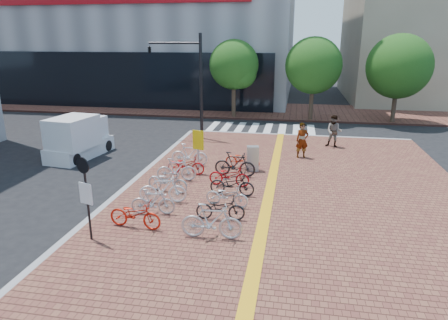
% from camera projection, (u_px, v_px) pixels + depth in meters
% --- Properties ---
extents(ground, '(120.00, 120.00, 0.00)m').
position_uv_depth(ground, '(213.00, 208.00, 15.10)').
color(ground, black).
rests_on(ground, ground).
extents(sidewalk, '(14.00, 34.00, 0.15)m').
position_uv_depth(sidewalk, '(291.00, 294.00, 9.86)').
color(sidewalk, brown).
rests_on(sidewalk, ground).
extents(tactile_strip, '(0.40, 34.00, 0.01)m').
position_uv_depth(tactile_strip, '(251.00, 287.00, 10.01)').
color(tactile_strip, gold).
rests_on(tactile_strip, sidewalk).
extents(kerb_west, '(0.25, 34.00, 0.15)m').
position_uv_depth(kerb_west, '(36.00, 267.00, 11.06)').
color(kerb_west, gray).
rests_on(kerb_west, ground).
extents(kerb_north, '(14.00, 0.25, 0.15)m').
position_uv_depth(kerb_north, '(296.00, 136.00, 25.85)').
color(kerb_north, gray).
rests_on(kerb_north, ground).
extents(far_sidewalk, '(70.00, 8.00, 0.15)m').
position_uv_depth(far_sidewalk, '(262.00, 111.00, 34.84)').
color(far_sidewalk, brown).
rests_on(far_sidewalk, ground).
extents(crosswalk, '(7.50, 4.00, 0.01)m').
position_uv_depth(crosswalk, '(261.00, 129.00, 28.18)').
color(crosswalk, silver).
rests_on(crosswalk, ground).
extents(street_trees, '(16.20, 4.60, 6.35)m').
position_uv_depth(street_trees, '(328.00, 67.00, 29.46)').
color(street_trees, '#38281E').
rests_on(street_trees, far_sidewalk).
extents(bike_0, '(1.86, 0.79, 0.95)m').
position_uv_depth(bike_0, '(135.00, 214.00, 13.05)').
color(bike_0, red).
rests_on(bike_0, sidewalk).
extents(bike_1, '(1.62, 0.64, 0.95)m').
position_uv_depth(bike_1, '(153.00, 202.00, 14.06)').
color(bike_1, '#B0B0B5').
rests_on(bike_1, sidewalk).
extents(bike_2, '(1.86, 0.83, 1.08)m').
position_uv_depth(bike_2, '(163.00, 189.00, 15.03)').
color(bike_2, white).
rests_on(bike_2, sidewalk).
extents(bike_3, '(1.81, 0.85, 0.92)m').
position_uv_depth(bike_3, '(168.00, 181.00, 16.16)').
color(bike_3, '#A8A8AC').
rests_on(bike_3, sidewalk).
extents(bike_4, '(1.79, 0.83, 1.03)m').
position_uv_depth(bike_4, '(176.00, 170.00, 17.35)').
color(bike_4, silver).
rests_on(bike_4, sidewalk).
extents(bike_5, '(1.75, 0.67, 0.90)m').
position_uv_depth(bike_5, '(186.00, 165.00, 18.23)').
color(bike_5, '#AE0C0F').
rests_on(bike_5, sidewalk).
extents(bike_6, '(1.83, 0.53, 1.10)m').
position_uv_depth(bike_6, '(189.00, 155.00, 19.49)').
color(bike_6, white).
rests_on(bike_6, sidewalk).
extents(bike_7, '(1.96, 0.64, 1.16)m').
position_uv_depth(bike_7, '(212.00, 221.00, 12.31)').
color(bike_7, '#B8B8BD').
rests_on(bike_7, sidewalk).
extents(bike_8, '(1.73, 0.71, 0.89)m').
position_uv_depth(bike_8, '(220.00, 208.00, 13.64)').
color(bike_8, black).
rests_on(bike_8, sidewalk).
extents(bike_9, '(1.69, 0.77, 0.86)m').
position_uv_depth(bike_9, '(227.00, 195.00, 14.75)').
color(bike_9, silver).
rests_on(bike_9, sidewalk).
extents(bike_10, '(1.82, 0.70, 0.94)m').
position_uv_depth(bike_10, '(232.00, 184.00, 15.79)').
color(bike_10, black).
rests_on(bike_10, sidewalk).
extents(bike_11, '(1.77, 0.72, 0.91)m').
position_uv_depth(bike_11, '(229.00, 175.00, 16.80)').
color(bike_11, '#A20B10').
rests_on(bike_11, sidewalk).
extents(bike_12, '(1.89, 0.62, 1.12)m').
position_uv_depth(bike_12, '(235.00, 164.00, 17.95)').
color(bike_12, black).
rests_on(bike_12, sidewalk).
extents(bike_13, '(1.73, 0.77, 0.88)m').
position_uv_depth(bike_13, '(242.00, 159.00, 19.10)').
color(bike_13, red).
rests_on(bike_13, sidewalk).
extents(pedestrian_a, '(0.78, 0.63, 1.85)m').
position_uv_depth(pedestrian_a, '(302.00, 140.00, 20.67)').
color(pedestrian_a, gray).
rests_on(pedestrian_a, sidewalk).
extents(pedestrian_b, '(1.04, 0.90, 1.84)m').
position_uv_depth(pedestrian_b, '(334.00, 131.00, 22.69)').
color(pedestrian_b, '#49505D').
rests_on(pedestrian_b, sidewalk).
extents(utility_box, '(0.61, 0.49, 1.18)m').
position_uv_depth(utility_box, '(253.00, 159.00, 18.70)').
color(utility_box, '#A5A5A9').
rests_on(utility_box, sidewalk).
extents(yellow_sign, '(0.54, 0.22, 2.04)m').
position_uv_depth(yellow_sign, '(198.00, 144.00, 18.06)').
color(yellow_sign, '#B7B7BC').
rests_on(yellow_sign, sidewalk).
extents(notice_sign, '(0.48, 0.19, 2.68)m').
position_uv_depth(notice_sign, '(86.00, 189.00, 11.90)').
color(notice_sign, black).
rests_on(notice_sign, sidewalk).
extents(traffic_light_pole, '(3.38, 1.30, 6.29)m').
position_uv_depth(traffic_light_pole, '(177.00, 67.00, 23.92)').
color(traffic_light_pole, black).
rests_on(traffic_light_pole, sidewalk).
extents(box_truck, '(2.20, 4.15, 2.29)m').
position_uv_depth(box_truck, '(78.00, 137.00, 21.25)').
color(box_truck, silver).
rests_on(box_truck, ground).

